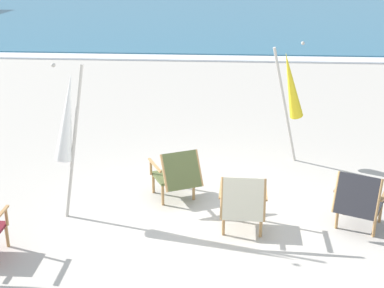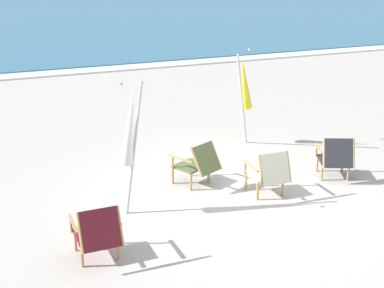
{
  "view_description": "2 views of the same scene",
  "coord_description": "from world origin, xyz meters",
  "px_view_note": "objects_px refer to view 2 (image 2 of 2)",
  "views": [
    {
      "loc": [
        0.19,
        -6.16,
        3.42
      ],
      "look_at": [
        -0.34,
        1.39,
        0.63
      ],
      "focal_mm": 50.0,
      "sensor_mm": 36.0,
      "label": 1
    },
    {
      "loc": [
        -3.88,
        -7.17,
        3.81
      ],
      "look_at": [
        -0.5,
        1.0,
        0.68
      ],
      "focal_mm": 50.0,
      "sensor_mm": 36.0,
      "label": 2
    }
  ],
  "objects_px": {
    "beach_chair_front_right": "(336,157)",
    "umbrella_furled_white": "(130,128)",
    "beach_chair_far_center": "(98,232)",
    "beach_chair_back_right": "(269,172)",
    "beach_chair_back_left": "(198,163)",
    "umbrella_furled_yellow": "(245,84)"
  },
  "relations": [
    {
      "from": "beach_chair_far_center",
      "to": "beach_chair_front_right",
      "type": "bearing_deg",
      "value": 13.36
    },
    {
      "from": "umbrella_furled_yellow",
      "to": "beach_chair_back_right",
      "type": "bearing_deg",
      "value": -107.96
    },
    {
      "from": "beach_chair_far_center",
      "to": "beach_chair_back_right",
      "type": "xyz_separation_m",
      "value": [
        3.08,
        0.9,
        0.0
      ]
    },
    {
      "from": "beach_chair_far_center",
      "to": "beach_chair_back_right",
      "type": "bearing_deg",
      "value": 16.29
    },
    {
      "from": "beach_chair_back_right",
      "to": "umbrella_furled_white",
      "type": "relative_size",
      "value": 0.39
    },
    {
      "from": "beach_chair_front_right",
      "to": "umbrella_furled_white",
      "type": "relative_size",
      "value": 0.41
    },
    {
      "from": "beach_chair_front_right",
      "to": "beach_chair_back_right",
      "type": "distance_m",
      "value": 1.47
    },
    {
      "from": "beach_chair_back_left",
      "to": "umbrella_furled_white",
      "type": "height_order",
      "value": "umbrella_furled_white"
    },
    {
      "from": "beach_chair_far_center",
      "to": "beach_chair_front_right",
      "type": "relative_size",
      "value": 0.94
    },
    {
      "from": "beach_chair_back_right",
      "to": "beach_chair_back_left",
      "type": "bearing_deg",
      "value": 136.37
    },
    {
      "from": "beach_chair_back_left",
      "to": "beach_chair_back_right",
      "type": "distance_m",
      "value": 1.26
    },
    {
      "from": "beach_chair_back_right",
      "to": "umbrella_furled_white",
      "type": "bearing_deg",
      "value": 171.89
    },
    {
      "from": "beach_chair_front_right",
      "to": "beach_chair_back_right",
      "type": "xyz_separation_m",
      "value": [
        -1.46,
        -0.18,
        0.0
      ]
    },
    {
      "from": "beach_chair_far_center",
      "to": "umbrella_furled_yellow",
      "type": "height_order",
      "value": "umbrella_furled_yellow"
    },
    {
      "from": "umbrella_furled_yellow",
      "to": "beach_chair_far_center",
      "type": "bearing_deg",
      "value": -139.3
    },
    {
      "from": "beach_chair_front_right",
      "to": "umbrella_furled_yellow",
      "type": "height_order",
      "value": "umbrella_furled_yellow"
    },
    {
      "from": "beach_chair_back_left",
      "to": "umbrella_furled_yellow",
      "type": "height_order",
      "value": "umbrella_furled_yellow"
    },
    {
      "from": "beach_chair_far_center",
      "to": "beach_chair_back_right",
      "type": "relative_size",
      "value": 0.99
    },
    {
      "from": "umbrella_furled_yellow",
      "to": "umbrella_furled_white",
      "type": "bearing_deg",
      "value": -145.27
    },
    {
      "from": "beach_chair_back_left",
      "to": "beach_chair_front_right",
      "type": "distance_m",
      "value": 2.47
    },
    {
      "from": "beach_chair_front_right",
      "to": "beach_chair_back_right",
      "type": "relative_size",
      "value": 1.05
    },
    {
      "from": "umbrella_furled_white",
      "to": "beach_chair_far_center",
      "type": "bearing_deg",
      "value": -124.18
    }
  ]
}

